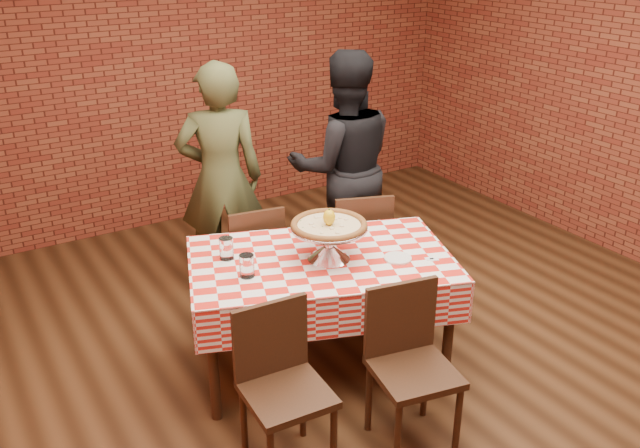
# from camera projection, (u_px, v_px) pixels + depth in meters

# --- Properties ---
(ground) EXTENTS (6.00, 6.00, 0.00)m
(ground) POSITION_uv_depth(u_px,v_px,m) (378.00, 376.00, 4.20)
(ground) COLOR black
(ground) RESTS_ON ground
(back_wall) EXTENTS (5.50, 0.00, 5.50)m
(back_wall) POSITION_uv_depth(u_px,v_px,m) (182.00, 63.00, 5.95)
(back_wall) COLOR maroon
(back_wall) RESTS_ON ground
(table) EXTENTS (1.74, 1.38, 0.75)m
(table) POSITION_uv_depth(u_px,v_px,m) (321.00, 313.00, 4.16)
(table) COLOR #371D0F
(table) RESTS_ON ground
(tablecloth) EXTENTS (1.79, 1.42, 0.26)m
(tablecloth) POSITION_uv_depth(u_px,v_px,m) (321.00, 277.00, 4.06)
(tablecloth) COLOR red
(tablecloth) RESTS_ON table
(pizza_stand) EXTENTS (0.46, 0.46, 0.20)m
(pizza_stand) POSITION_uv_depth(u_px,v_px,m) (329.00, 243.00, 3.96)
(pizza_stand) COLOR silver
(pizza_stand) RESTS_ON tablecloth
(pizza) EXTENTS (0.45, 0.45, 0.03)m
(pizza) POSITION_uv_depth(u_px,v_px,m) (329.00, 226.00, 3.91)
(pizza) COLOR beige
(pizza) RESTS_ON pizza_stand
(lemon) EXTENTS (0.07, 0.07, 0.09)m
(lemon) POSITION_uv_depth(u_px,v_px,m) (329.00, 217.00, 3.89)
(lemon) COLOR yellow
(lemon) RESTS_ON pizza
(water_glass_left) EXTENTS (0.11, 0.11, 0.13)m
(water_glass_left) POSITION_uv_depth(u_px,v_px,m) (247.00, 266.00, 3.77)
(water_glass_left) COLOR white
(water_glass_left) RESTS_ON tablecloth
(water_glass_right) EXTENTS (0.11, 0.11, 0.13)m
(water_glass_right) POSITION_uv_depth(u_px,v_px,m) (226.00, 248.00, 3.97)
(water_glass_right) COLOR white
(water_glass_right) RESTS_ON tablecloth
(side_plate) EXTENTS (0.21, 0.21, 0.01)m
(side_plate) POSITION_uv_depth(u_px,v_px,m) (398.00, 258.00, 3.98)
(side_plate) COLOR white
(side_plate) RESTS_ON tablecloth
(sweetener_packet_a) EXTENTS (0.06, 0.05, 0.00)m
(sweetener_packet_a) POSITION_uv_depth(u_px,v_px,m) (429.00, 259.00, 3.99)
(sweetener_packet_a) COLOR white
(sweetener_packet_a) RESTS_ON tablecloth
(sweetener_packet_b) EXTENTS (0.06, 0.05, 0.00)m
(sweetener_packet_b) POSITION_uv_depth(u_px,v_px,m) (434.00, 259.00, 3.98)
(sweetener_packet_b) COLOR white
(sweetener_packet_b) RESTS_ON tablecloth
(condiment_caddy) EXTENTS (0.11, 0.10, 0.14)m
(condiment_caddy) POSITION_uv_depth(u_px,v_px,m) (313.00, 226.00, 4.26)
(condiment_caddy) COLOR silver
(condiment_caddy) RESTS_ON tablecloth
(chair_near_left) EXTENTS (0.42, 0.42, 0.88)m
(chair_near_left) POSITION_uv_depth(u_px,v_px,m) (287.00, 396.00, 3.33)
(chair_near_left) COLOR #371D0F
(chair_near_left) RESTS_ON ground
(chair_near_right) EXTENTS (0.47, 0.47, 0.88)m
(chair_near_right) POSITION_uv_depth(u_px,v_px,m) (414.00, 374.00, 3.49)
(chair_near_right) COLOR #371D0F
(chair_near_right) RESTS_ON ground
(chair_far_left) EXTENTS (0.44, 0.44, 0.86)m
(chair_far_left) POSITION_uv_depth(u_px,v_px,m) (251.00, 259.00, 4.71)
(chair_far_left) COLOR #371D0F
(chair_far_left) RESTS_ON ground
(chair_far_right) EXTENTS (0.52, 0.52, 0.88)m
(chair_far_right) POSITION_uv_depth(u_px,v_px,m) (357.00, 246.00, 4.88)
(chair_far_right) COLOR #371D0F
(chair_far_right) RESTS_ON ground
(diner_olive) EXTENTS (0.73, 0.60, 1.72)m
(diner_olive) POSITION_uv_depth(u_px,v_px,m) (221.00, 179.00, 4.95)
(diner_olive) COLOR #424627
(diner_olive) RESTS_ON ground
(diner_black) EXTENTS (1.03, 0.92, 1.76)m
(diner_black) POSITION_uv_depth(u_px,v_px,m) (343.00, 167.00, 5.14)
(diner_black) COLOR black
(diner_black) RESTS_ON ground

